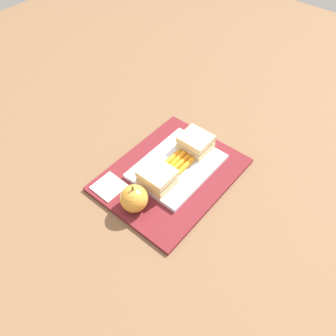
# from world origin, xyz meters

# --- Properties ---
(ground_plane) EXTENTS (2.40, 2.40, 0.00)m
(ground_plane) POSITION_xyz_m (0.00, 0.00, 0.00)
(ground_plane) COLOR brown
(lunchbag_mat) EXTENTS (0.36, 0.28, 0.01)m
(lunchbag_mat) POSITION_xyz_m (0.00, 0.00, 0.01)
(lunchbag_mat) COLOR maroon
(lunchbag_mat) RESTS_ON ground_plane
(food_tray) EXTENTS (0.23, 0.17, 0.01)m
(food_tray) POSITION_xyz_m (-0.03, 0.00, 0.02)
(food_tray) COLOR white
(food_tray) RESTS_ON lunchbag_mat
(sandwich_half_left) EXTENTS (0.07, 0.08, 0.04)m
(sandwich_half_left) POSITION_xyz_m (-0.10, 0.00, 0.04)
(sandwich_half_left) COLOR #DBC189
(sandwich_half_left) RESTS_ON food_tray
(sandwich_half_right) EXTENTS (0.07, 0.08, 0.04)m
(sandwich_half_right) POSITION_xyz_m (0.05, 0.00, 0.04)
(sandwich_half_right) COLOR #DBC189
(sandwich_half_right) RESTS_ON food_tray
(carrot_sticks_bundle) EXTENTS (0.08, 0.06, 0.02)m
(carrot_sticks_bundle) POSITION_xyz_m (-0.03, -0.00, 0.03)
(carrot_sticks_bundle) COLOR orange
(carrot_sticks_bundle) RESTS_ON food_tray
(apple) EXTENTS (0.07, 0.07, 0.08)m
(apple) POSITION_xyz_m (0.14, 0.00, 0.04)
(apple) COLOR gold
(apple) RESTS_ON lunchbag_mat
(paper_napkin) EXTENTS (0.07, 0.07, 0.00)m
(paper_napkin) POSITION_xyz_m (0.14, -0.09, 0.01)
(paper_napkin) COLOR white
(paper_napkin) RESTS_ON lunchbag_mat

